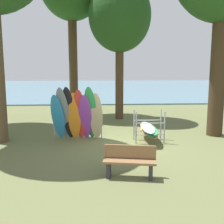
{
  "coord_description": "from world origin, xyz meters",
  "views": [
    {
      "loc": [
        -0.84,
        -10.15,
        2.94
      ],
      "look_at": [
        -0.23,
        0.92,
        1.1
      ],
      "focal_mm": 44.03,
      "sensor_mm": 36.0,
      "label": 1
    }
  ],
  "objects_px": {
    "tree_far_left_back": "(120,17)",
    "board_storage_rack": "(149,129)",
    "leaning_board_pile": "(77,115)",
    "park_bench": "(130,161)"
  },
  "relations": [
    {
      "from": "tree_far_left_back",
      "to": "board_storage_rack",
      "type": "height_order",
      "value": "tree_far_left_back"
    },
    {
      "from": "park_bench",
      "to": "tree_far_left_back",
      "type": "bearing_deg",
      "value": 87.19
    },
    {
      "from": "board_storage_rack",
      "to": "park_bench",
      "type": "distance_m",
      "value": 3.69
    },
    {
      "from": "tree_far_left_back",
      "to": "leaning_board_pile",
      "type": "distance_m",
      "value": 6.74
    },
    {
      "from": "tree_far_left_back",
      "to": "board_storage_rack",
      "type": "bearing_deg",
      "value": -81.08
    },
    {
      "from": "tree_far_left_back",
      "to": "park_bench",
      "type": "relative_size",
      "value": 5.24
    },
    {
      "from": "tree_far_left_back",
      "to": "board_storage_rack",
      "type": "distance_m",
      "value": 7.12
    },
    {
      "from": "board_storage_rack",
      "to": "leaning_board_pile",
      "type": "bearing_deg",
      "value": 171.29
    },
    {
      "from": "leaning_board_pile",
      "to": "park_bench",
      "type": "relative_size",
      "value": 1.51
    },
    {
      "from": "board_storage_rack",
      "to": "park_bench",
      "type": "xyz_separation_m",
      "value": [
        -1.19,
        -3.5,
        -0.04
      ]
    }
  ]
}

